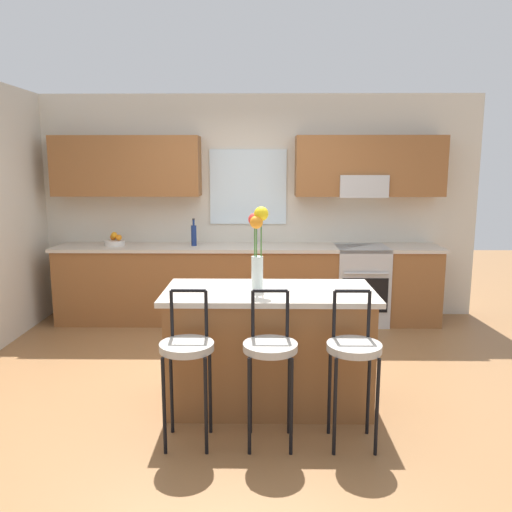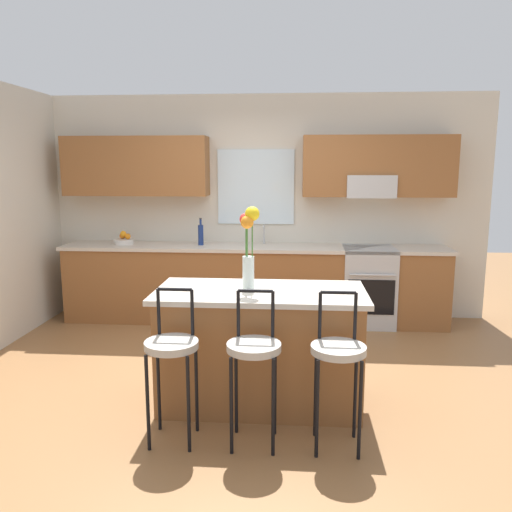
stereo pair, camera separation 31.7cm
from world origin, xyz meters
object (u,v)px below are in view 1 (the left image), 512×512
Objects in this scene: bar_stool_middle at (270,354)px; flower_vase at (258,240)px; oven_range at (360,284)px; bar_stool_far at (354,354)px; fruit_bowl_oranges at (115,241)px; bar_stool_near at (187,353)px; kitchen_island at (269,347)px; bottle_olive_oil at (194,235)px.

bar_stool_middle is 0.90m from flower_vase.
bar_stool_middle is at bearing -112.04° from oven_range.
bar_stool_middle is at bearing 180.00° from bar_stool_far.
fruit_bowl_oranges is (-1.72, 2.19, -0.33)m from flower_vase.
flower_vase is (-0.09, 0.60, 0.67)m from bar_stool_middle.
oven_range is 3.23m from bar_stool_near.
bar_stool_far is (-0.57, -2.76, 0.18)m from oven_range.
oven_range is 1.44× the size of flower_vase.
fruit_bowl_oranges reaches higher than bar_stool_middle.
bar_stool_near is 0.55m from bar_stool_middle.
flower_vase reaches higher than fruit_bowl_oranges.
fruit_bowl_oranges is at bearing 114.33° from bar_stool_near.
kitchen_island is 4.97× the size of bottle_olive_oil.
bar_stool_near is at bearing 180.00° from bar_stool_middle.
flower_vase is at bearing -119.23° from oven_range.
oven_range is at bearing 62.67° from kitchen_island.
kitchen_island is 0.84m from flower_vase.
bar_stool_near reaches higher than oven_range.
bar_stool_middle is at bearing -57.01° from fruit_bowl_oranges.
oven_range and kitchen_island have the same top height.
kitchen_island is 1.54× the size of bar_stool_near.
flower_vase is 1.97× the size of bottle_olive_oil.
kitchen_island is 1.54× the size of bar_stool_far.
bar_stool_middle is 2.95m from bottle_olive_oil.
bar_stool_middle is (-1.12, -2.76, 0.18)m from oven_range.
bottle_olive_oil reaches higher than bar_stool_far.
kitchen_island is 2.89m from fruit_bowl_oranges.
bar_stool_middle is at bearing -90.00° from kitchen_island.
oven_range is at bearing 60.77° from flower_vase.
oven_range is 2.82m from bar_stool_far.
bar_stool_near is (-1.67, -2.76, 0.18)m from oven_range.
bottle_olive_oil is at bearing -0.24° from fruit_bowl_oranges.
flower_vase reaches higher than kitchen_island.
flower_vase is 2.66× the size of fruit_bowl_oranges.
bottle_olive_oil reaches higher than bar_stool_middle.
bottle_olive_oil is (-0.87, 2.79, 0.41)m from bar_stool_middle.
bottle_olive_oil reaches higher than bar_stool_near.
fruit_bowl_oranges is (-1.81, 2.19, 0.51)m from kitchen_island.
bar_stool_middle is at bearing -81.58° from flower_vase.
bar_stool_middle is 1.63× the size of flower_vase.
kitchen_island is 0.83m from bar_stool_far.
bottle_olive_oil is at bearing 179.29° from oven_range.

